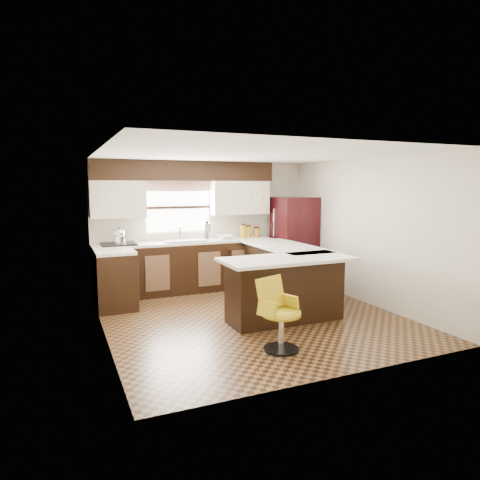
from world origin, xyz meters
name	(u,v)px	position (x,y,z in m)	size (l,w,h in m)	color
floor	(251,317)	(0.00, 0.00, 0.00)	(4.40, 4.40, 0.00)	#49301A
ceiling	(252,154)	(0.00, 0.00, 2.40)	(4.40, 4.40, 0.00)	silver
wall_back	(204,225)	(0.00, 2.20, 1.20)	(4.40, 4.40, 0.00)	beige
wall_front	(344,262)	(0.00, -2.20, 1.20)	(4.40, 4.40, 0.00)	beige
wall_left	(102,245)	(-2.10, 0.00, 1.20)	(4.40, 4.40, 0.00)	beige
wall_right	(366,231)	(2.10, 0.00, 1.20)	(4.40, 4.40, 0.00)	beige
base_cab_back	(186,267)	(-0.45, 1.90, 0.45)	(3.30, 0.60, 0.90)	black
base_cab_left	(115,281)	(-1.80, 1.25, 0.45)	(0.60, 0.70, 0.90)	black
counter_back	(186,242)	(-0.45, 1.90, 0.92)	(3.30, 0.60, 0.04)	silver
counter_left	(114,252)	(-1.80, 1.25, 0.92)	(0.60, 0.70, 0.04)	silver
soffit	(185,171)	(-0.40, 2.03, 2.22)	(3.40, 0.35, 0.36)	black
upper_cab_left	(118,199)	(-1.62, 2.03, 1.72)	(0.94, 0.35, 0.64)	beige
upper_cab_right	(239,198)	(0.68, 2.03, 1.72)	(1.14, 0.35, 0.64)	beige
window_pane	(178,207)	(-0.50, 2.18, 1.55)	(1.20, 0.02, 0.90)	white
valance	(178,186)	(-0.50, 2.14, 1.94)	(1.30, 0.06, 0.18)	#D19B93
sink	(183,240)	(-0.50, 1.88, 0.96)	(0.75, 0.45, 0.03)	#B2B2B7
dishwasher	(242,267)	(0.55, 1.61, 0.43)	(0.58, 0.03, 0.78)	black
cooktop	(119,244)	(-1.65, 1.88, 0.96)	(0.58, 0.50, 0.03)	black
peninsula_long	(284,274)	(0.90, 0.62, 0.45)	(0.60, 1.95, 0.90)	black
peninsula_return	(285,290)	(0.38, -0.35, 0.45)	(1.65, 0.60, 0.90)	black
counter_pen_long	(287,247)	(0.95, 0.62, 0.92)	(0.84, 1.95, 0.04)	silver
counter_pen_return	(287,259)	(0.35, -0.44, 0.92)	(1.89, 0.84, 0.04)	silver
refrigerator	(294,241)	(1.71, 1.66, 0.86)	(0.74, 0.71, 1.73)	black
bar_chair	(281,315)	(-0.22, -1.33, 0.43)	(0.46, 0.46, 0.87)	#B89B11
kettle	(119,235)	(-1.63, 1.88, 1.11)	(0.21, 0.21, 0.28)	silver
percolator	(207,231)	(-0.03, 1.90, 1.10)	(0.13, 0.13, 0.32)	silver
mixing_bowl	(226,237)	(0.34, 1.90, 0.98)	(0.29, 0.29, 0.07)	white
canister_large	(243,232)	(0.72, 1.92, 1.07)	(0.13, 0.13, 0.24)	#997017
canister_med	(248,232)	(0.82, 1.92, 1.05)	(0.12, 0.12, 0.22)	#997017
canister_small	(257,233)	(1.01, 1.92, 1.03)	(0.12, 0.12, 0.17)	#997017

